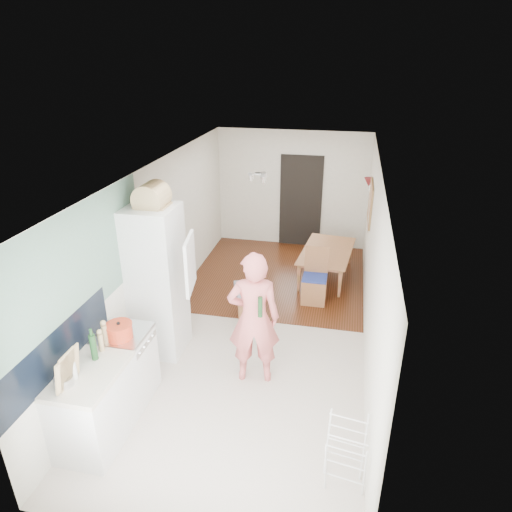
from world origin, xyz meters
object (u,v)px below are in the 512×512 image
at_px(person, 254,307).
at_px(stool, 247,304).
at_px(drying_rack, 345,456).
at_px(dining_table, 328,266).
at_px(dining_chair, 315,277).

height_order(person, stool, person).
bearing_deg(drying_rack, dining_table, 104.95).
xyz_separation_m(person, dining_chair, (0.59, 2.16, -0.59)).
relative_size(person, dining_table, 1.58).
bearing_deg(dining_table, drying_rack, -168.27).
height_order(dining_chair, stool, dining_chair).
relative_size(person, drying_rack, 2.88).
distance_m(dining_table, stool, 2.03).
height_order(person, dining_table, person).
bearing_deg(drying_rack, person, 139.74).
xyz_separation_m(person, dining_table, (0.76, 3.14, -0.83)).
relative_size(stool, drying_rack, 0.53).
bearing_deg(person, stool, -84.54).
bearing_deg(stool, dining_chair, 33.05).
distance_m(person, stool, 1.78).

